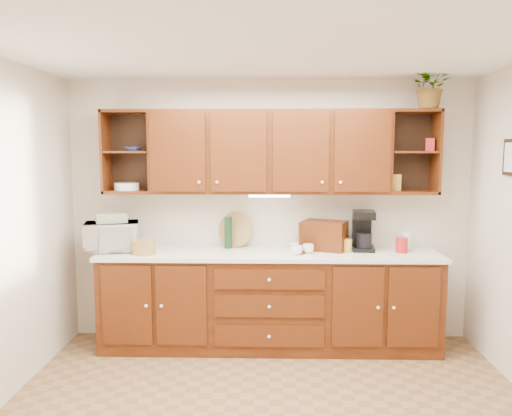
# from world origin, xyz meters

# --- Properties ---
(ceiling) EXTENTS (4.00, 4.00, 0.00)m
(ceiling) POSITION_xyz_m (0.00, 0.00, 2.60)
(ceiling) COLOR white
(ceiling) RESTS_ON back_wall
(back_wall) EXTENTS (4.00, 0.00, 4.00)m
(back_wall) POSITION_xyz_m (0.00, 1.75, 1.30)
(back_wall) COLOR beige
(back_wall) RESTS_ON floor
(base_cabinets) EXTENTS (3.20, 0.60, 0.90)m
(base_cabinets) POSITION_xyz_m (0.00, 1.45, 0.45)
(base_cabinets) COLOR #371306
(base_cabinets) RESTS_ON floor
(countertop) EXTENTS (3.24, 0.64, 0.04)m
(countertop) POSITION_xyz_m (0.00, 1.44, 0.92)
(countertop) COLOR white
(countertop) RESTS_ON base_cabinets
(upper_cabinets) EXTENTS (3.20, 0.33, 0.80)m
(upper_cabinets) POSITION_xyz_m (0.01, 1.59, 1.89)
(upper_cabinets) COLOR #371306
(upper_cabinets) RESTS_ON back_wall
(undercabinet_light) EXTENTS (0.40, 0.05, 0.02)m
(undercabinet_light) POSITION_xyz_m (0.00, 1.53, 1.47)
(undercabinet_light) COLOR white
(undercabinet_light) RESTS_ON upper_cabinets
(framed_picture) EXTENTS (0.03, 0.24, 0.30)m
(framed_picture) POSITION_xyz_m (1.98, 0.90, 1.85)
(framed_picture) COLOR black
(framed_picture) RESTS_ON right_wall
(wicker_basket) EXTENTS (0.29, 0.29, 0.13)m
(wicker_basket) POSITION_xyz_m (-1.18, 1.32, 1.00)
(wicker_basket) COLOR olive
(wicker_basket) RESTS_ON countertop
(microwave) EXTENTS (0.57, 0.45, 0.28)m
(microwave) POSITION_xyz_m (-1.52, 1.46, 1.08)
(microwave) COLOR silver
(microwave) RESTS_ON countertop
(towel_stack) EXTENTS (0.34, 0.30, 0.08)m
(towel_stack) POSITION_xyz_m (-1.52, 1.46, 1.26)
(towel_stack) COLOR #D1CC62
(towel_stack) RESTS_ON microwave
(wine_bottle) EXTENTS (0.09, 0.09, 0.32)m
(wine_bottle) POSITION_xyz_m (-0.41, 1.61, 1.10)
(wine_bottle) COLOR black
(wine_bottle) RESTS_ON countertop
(woven_tray) EXTENTS (0.36, 0.18, 0.35)m
(woven_tray) POSITION_xyz_m (-0.34, 1.69, 0.95)
(woven_tray) COLOR olive
(woven_tray) RESTS_ON countertop
(bread_box) EXTENTS (0.48, 0.40, 0.29)m
(bread_box) POSITION_xyz_m (0.54, 1.56, 1.08)
(bread_box) COLOR #371306
(bread_box) RESTS_ON countertop
(mug_tree) EXTENTS (0.24, 0.25, 0.30)m
(mug_tree) POSITION_xyz_m (0.29, 1.39, 0.99)
(mug_tree) COLOR #371306
(mug_tree) RESTS_ON countertop
(canister_red) EXTENTS (0.13, 0.13, 0.14)m
(canister_red) POSITION_xyz_m (1.26, 1.45, 1.01)
(canister_red) COLOR #B01A19
(canister_red) RESTS_ON countertop
(canister_white) EXTENTS (0.09, 0.09, 0.18)m
(canister_white) POSITION_xyz_m (1.33, 1.56, 1.03)
(canister_white) COLOR white
(canister_white) RESTS_ON countertop
(canister_yellow) EXTENTS (0.09, 0.09, 0.12)m
(canister_yellow) POSITION_xyz_m (0.75, 1.47, 1.00)
(canister_yellow) COLOR gold
(canister_yellow) RESTS_ON countertop
(coffee_maker) EXTENTS (0.24, 0.29, 0.39)m
(coffee_maker) POSITION_xyz_m (0.91, 1.56, 1.13)
(coffee_maker) COLOR black
(coffee_maker) RESTS_ON countertop
(bowl_stack) EXTENTS (0.19, 0.19, 0.04)m
(bowl_stack) POSITION_xyz_m (-1.31, 1.55, 1.92)
(bowl_stack) COLOR navy
(bowl_stack) RESTS_ON upper_cabinets
(plate_stack) EXTENTS (0.28, 0.28, 0.07)m
(plate_stack) POSITION_xyz_m (-1.40, 1.58, 1.56)
(plate_stack) COLOR white
(plate_stack) RESTS_ON upper_cabinets
(pantry_box_yellow) EXTENTS (0.10, 0.09, 0.15)m
(pantry_box_yellow) POSITION_xyz_m (1.23, 1.58, 1.60)
(pantry_box_yellow) COLOR gold
(pantry_box_yellow) RESTS_ON upper_cabinets
(pantry_box_red) EXTENTS (0.10, 0.09, 0.12)m
(pantry_box_red) POSITION_xyz_m (1.52, 1.55, 1.96)
(pantry_box_red) COLOR #B01A19
(pantry_box_red) RESTS_ON upper_cabinets
(potted_plant) EXTENTS (0.42, 0.38, 0.41)m
(potted_plant) POSITION_xyz_m (1.50, 1.52, 2.50)
(potted_plant) COLOR #999999
(potted_plant) RESTS_ON upper_cabinets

